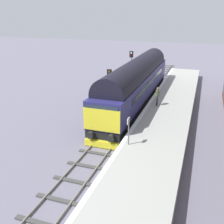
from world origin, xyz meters
TOP-DOWN VIEW (x-y plane):
  - ground_plane at (0.00, 0.00)m, footprint 140.00×140.00m
  - track_main at (0.00, 0.00)m, footprint 2.50×60.00m
  - station_platform at (3.60, 0.00)m, footprint 4.00×44.00m
  - diesel_locomotive at (0.00, 6.48)m, footprint 2.74×19.69m
  - signal_post_mid at (-1.95, 3.93)m, footprint 0.44×0.22m
  - signal_post_far at (-1.95, 11.53)m, footprint 0.44×0.22m
  - platform_number_sign at (2.13, -4.02)m, footprint 0.10×0.44m
  - waiting_passenger at (2.49, 4.24)m, footprint 0.37×0.51m

SIDE VIEW (x-z plane):
  - ground_plane at x=0.00m, z-range 0.00..0.00m
  - track_main at x=0.00m, z-range -0.02..0.13m
  - station_platform at x=3.60m, z-range 0.00..1.01m
  - waiting_passenger at x=2.49m, z-range 1.17..2.81m
  - platform_number_sign at x=2.13m, z-range 1.31..3.08m
  - diesel_locomotive at x=0.00m, z-range 0.15..4.83m
  - signal_post_mid at x=-1.95m, z-range 0.63..4.66m
  - signal_post_far at x=-1.95m, z-range 0.56..5.27m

